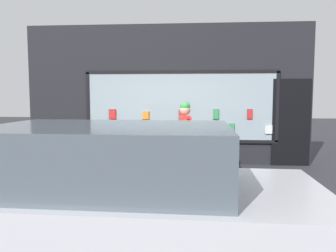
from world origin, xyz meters
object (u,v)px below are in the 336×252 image
object	(u,v)px
display_table_main	(161,142)
small_dog	(168,170)
person_browsing	(185,137)
sandwich_board_sign	(71,156)
parked_car	(110,195)

from	to	relation	value
display_table_main	small_dog	distance (m)	0.81
display_table_main	person_browsing	bearing A→B (deg)	-46.80
person_browsing	small_dog	world-z (taller)	person_browsing
person_browsing	small_dog	xyz separation A→B (m)	(-0.32, -0.12, -0.62)
sandwich_board_sign	display_table_main	bearing A→B (deg)	16.99
person_browsing	parked_car	xyz separation A→B (m)	(-0.63, -3.23, -0.17)
sandwich_board_sign	parked_car	bearing A→B (deg)	-53.20
small_dog	sandwich_board_sign	xyz separation A→B (m)	(-2.06, 0.44, 0.14)
small_dog	parked_car	xyz separation A→B (m)	(-0.31, -3.11, 0.45)
sandwich_board_sign	parked_car	size ratio (longest dim) A/B	0.21
small_dog	sandwich_board_sign	world-z (taller)	sandwich_board_sign
person_browsing	display_table_main	bearing A→B (deg)	38.44
person_browsing	small_dog	bearing A→B (deg)	105.40
display_table_main	parked_car	distance (m)	3.77
person_browsing	small_dog	size ratio (longest dim) A/B	2.61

